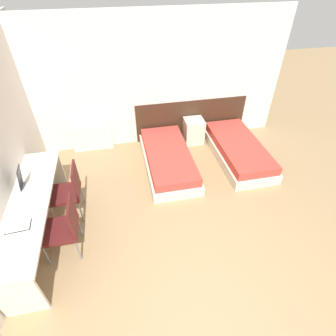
% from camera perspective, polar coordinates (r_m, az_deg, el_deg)
% --- Properties ---
extents(ground_plane, '(20.00, 20.00, 0.00)m').
position_cam_1_polar(ground_plane, '(3.70, 7.77, -28.48)').
color(ground_plane, '#9E7F56').
extents(wall_back, '(5.75, 0.05, 2.70)m').
position_cam_1_polar(wall_back, '(5.62, -3.91, 17.91)').
color(wall_back, silver).
rests_on(wall_back, ground_plane).
extents(headboard_panel, '(2.54, 0.03, 0.90)m').
position_cam_1_polar(headboard_panel, '(6.15, 5.06, 10.57)').
color(headboard_panel, '#382316').
rests_on(headboard_panel, ground_plane).
extents(bed_near_window, '(0.92, 1.99, 0.37)m').
position_cam_1_polar(bed_near_window, '(5.30, -0.01, 1.97)').
color(bed_near_window, beige).
rests_on(bed_near_window, ground_plane).
extents(bed_near_door, '(0.92, 1.99, 0.37)m').
position_cam_1_polar(bed_near_door, '(5.75, 15.01, 3.78)').
color(bed_near_door, beige).
rests_on(bed_near_door, ground_plane).
extents(nightstand, '(0.43, 0.41, 0.56)m').
position_cam_1_polar(nightstand, '(6.04, 5.57, 8.07)').
color(nightstand, beige).
rests_on(nightstand, ground_plane).
extents(radiator, '(0.85, 0.12, 0.59)m').
position_cam_1_polar(radiator, '(5.98, -16.17, 6.37)').
color(radiator, silver).
rests_on(radiator, ground_plane).
extents(desk, '(0.55, 2.38, 0.73)m').
position_cam_1_polar(desk, '(4.25, -27.48, -7.85)').
color(desk, beige).
rests_on(desk, ground_plane).
extents(chair_near_laptop, '(0.48, 0.48, 0.95)m').
position_cam_1_polar(chair_near_laptop, '(4.42, -20.85, -4.44)').
color(chair_near_laptop, '#511919').
rests_on(chair_near_laptop, ground_plane).
extents(chair_near_notebook, '(0.48, 0.48, 0.95)m').
position_cam_1_polar(chair_near_notebook, '(3.92, -21.69, -11.65)').
color(chair_near_notebook, '#511919').
rests_on(chair_near_notebook, ground_plane).
extents(laptop, '(0.37, 0.24, 0.36)m').
position_cam_1_polar(laptop, '(4.34, -27.89, -2.83)').
color(laptop, silver).
rests_on(laptop, desk).
extents(open_notebook, '(0.31, 0.20, 0.02)m').
position_cam_1_polar(open_notebook, '(3.88, -29.83, -10.95)').
color(open_notebook, black).
rests_on(open_notebook, desk).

